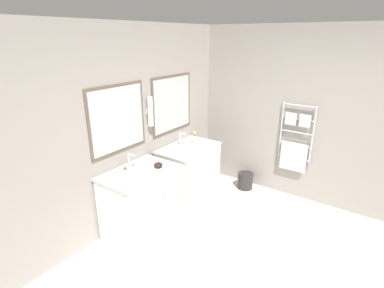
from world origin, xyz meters
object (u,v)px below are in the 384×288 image
(amenity_bowl, at_px, (158,165))
(vanity_left, at_px, (143,202))
(vanity_right, at_px, (191,173))
(waste_bin, at_px, (245,180))
(flower_vase, at_px, (194,138))
(toiletry_bottle, at_px, (126,176))

(amenity_bowl, bearing_deg, vanity_left, 159.25)
(vanity_left, height_order, vanity_right, same)
(vanity_right, height_order, waste_bin, vanity_right)
(amenity_bowl, bearing_deg, flower_vase, 8.34)
(flower_vase, height_order, waste_bin, flower_vase)
(vanity_right, bearing_deg, waste_bin, -35.28)
(flower_vase, bearing_deg, vanity_left, -177.08)
(vanity_right, relative_size, waste_bin, 3.49)
(flower_vase, bearing_deg, vanity_right, -161.14)
(vanity_right, relative_size, flower_vase, 4.84)
(flower_vase, distance_m, waste_bin, 1.18)
(vanity_right, height_order, flower_vase, flower_vase)
(vanity_right, bearing_deg, flower_vase, 18.86)
(vanity_left, relative_size, flower_vase, 4.84)
(vanity_right, height_order, toiletry_bottle, toiletry_bottle)
(toiletry_bottle, height_order, waste_bin, toiletry_bottle)
(toiletry_bottle, relative_size, amenity_bowl, 1.66)
(flower_vase, bearing_deg, waste_bin, -45.81)
(vanity_right, xyz_separation_m, amenity_bowl, (-0.83, -0.09, 0.45))
(toiletry_bottle, height_order, amenity_bowl, toiletry_bottle)
(amenity_bowl, distance_m, flower_vase, 1.02)
(waste_bin, bearing_deg, vanity_left, 163.13)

